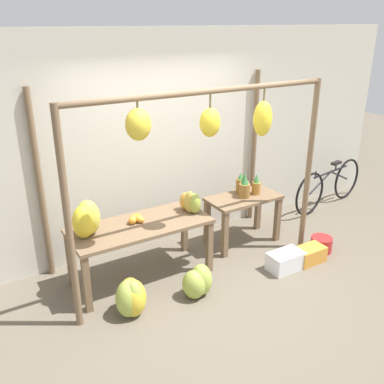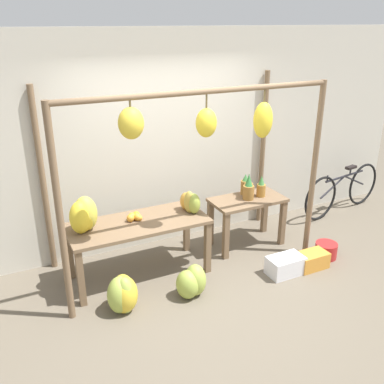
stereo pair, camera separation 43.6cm
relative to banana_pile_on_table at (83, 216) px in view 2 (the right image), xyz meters
The scene contains 15 objects.
ground_plane 1.73m from the banana_pile_on_table, 34.30° to the right, with size 20.00×20.00×0.00m, color #665B4C.
shop_wall_back 1.50m from the banana_pile_on_table, 29.64° to the left, with size 8.00×0.08×2.80m.
stall_awning 1.43m from the banana_pile_on_table, 11.82° to the right, with size 3.13×1.24×2.24m.
display_table_main 0.67m from the banana_pile_on_table, ahead, with size 1.62×0.69×0.70m.
display_table_side 2.19m from the banana_pile_on_table, ahead, with size 0.98×0.52×0.68m.
banana_pile_on_table is the anchor object (origin of this frame).
orange_pile 0.60m from the banana_pile_on_table, ahead, with size 0.18×0.15×0.09m.
pineapple_cluster 2.22m from the banana_pile_on_table, ahead, with size 0.34×0.30×0.33m.
banana_pile_ground_left 0.95m from the banana_pile_on_table, 71.21° to the right, with size 0.43×0.44×0.43m.
banana_pile_ground_right 1.39m from the banana_pile_on_table, 35.98° to the right, with size 0.39×0.35×0.37m.
fruit_crate_white 2.45m from the banana_pile_on_table, 20.03° to the right, with size 0.44×0.26×0.23m.
blue_bucket 3.09m from the banana_pile_on_table, 13.76° to the right, with size 0.28×0.28×0.20m.
parked_bicycle 4.16m from the banana_pile_on_table, ahead, with size 1.75×0.32×0.74m.
papaya_pile 1.27m from the banana_pile_on_table, ahead, with size 0.22×0.33×0.28m.
fruit_crate_purple 2.81m from the banana_pile_on_table, 17.84° to the right, with size 0.40×0.24×0.20m.
Camera 2 is at (-2.00, -3.47, 2.87)m, focal length 40.00 mm.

